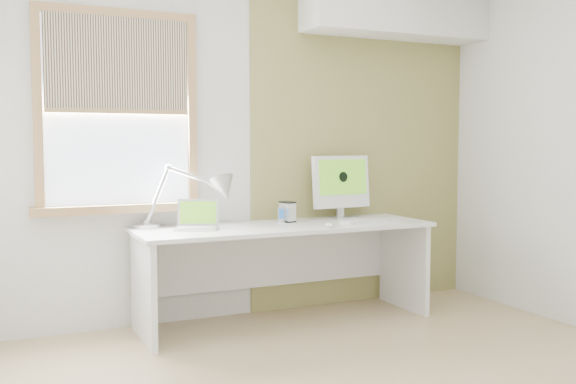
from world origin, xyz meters
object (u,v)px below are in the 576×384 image
desk_lamp (209,194)px  laptop (197,222)px  desk (282,250)px  imac (341,183)px  external_drive (287,212)px

desk_lamp → laptop: bearing=-139.8°
laptop → desk: bearing=-0.3°
laptop → imac: bearing=6.7°
desk_lamp → imac: bearing=2.1°
desk → imac: 0.77m
desk_lamp → laptop: desk_lamp is taller
imac → external_drive: bearing=-173.5°
external_drive → desk_lamp: bearing=178.5°
desk → desk_lamp: bearing=168.4°
desk_lamp → external_drive: 0.64m
external_drive → imac: bearing=6.5°
desk → laptop: bearing=179.7°
desk → laptop: size_ratio=6.07×
desk_lamp → external_drive: (0.62, -0.02, -0.16)m
desk → imac: bearing=14.2°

